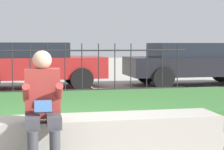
{
  "coord_description": "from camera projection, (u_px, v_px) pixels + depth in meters",
  "views": [
    {
      "loc": [
        -0.43,
        -4.39,
        1.34
      ],
      "look_at": [
        1.01,
        2.79,
        0.72
      ],
      "focal_mm": 60.0,
      "sensor_mm": 36.0,
      "label": 1
    }
  ],
  "objects": [
    {
      "name": "iron_fence",
      "position": [
        57.0,
        72.0,
        8.52
      ],
      "size": [
        6.22,
        0.03,
        1.34
      ],
      "color": "#232326",
      "rests_on": "ground_plane"
    },
    {
      "name": "stone_bench",
      "position": [
        98.0,
        137.0,
        4.53
      ],
      "size": [
        3.0,
        0.59,
        0.46
      ],
      "color": "gray",
      "rests_on": "ground_plane"
    },
    {
      "name": "person_seated_reader",
      "position": [
        43.0,
        104.0,
        4.04
      ],
      "size": [
        0.42,
        0.73,
        1.26
      ],
      "color": "black",
      "rests_on": "ground_plane"
    },
    {
      "name": "grass_berm",
      "position": [
        63.0,
        110.0,
        6.56
      ],
      "size": [
        8.22,
        2.87,
        0.33
      ],
      "color": "#33662D",
      "rests_on": "ground_plane"
    },
    {
      "name": "car_parked_right",
      "position": [
        194.0,
        62.0,
        11.96
      ],
      "size": [
        4.42,
        1.89,
        1.35
      ],
      "rotation": [
        0.0,
        0.0,
        0.01
      ],
      "color": "black",
      "rests_on": "ground_plane"
    },
    {
      "name": "car_parked_center",
      "position": [
        33.0,
        64.0,
        11.05
      ],
      "size": [
        4.2,
        2.1,
        1.36
      ],
      "rotation": [
        0.0,
        0.0,
        0.06
      ],
      "color": "maroon",
      "rests_on": "ground_plane"
    }
  ]
}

